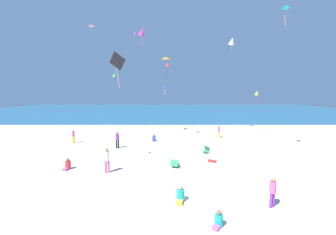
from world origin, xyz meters
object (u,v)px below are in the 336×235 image
person_5 (68,165)px  kite_blue (165,87)px  cooler_box (212,160)px  person_4 (273,190)px  person_2 (180,196)px  person_7 (74,135)px  person_6 (154,139)px  kite_teal (286,7)px  kite_magenta (142,32)px  kite_black (118,62)px  kite_red (167,66)px  person_8 (219,221)px  person_0 (107,159)px  kite_green (115,75)px  beach_chair_near_camera (175,164)px  kite_pink (92,26)px  person_1 (118,139)px  kite_orange (166,58)px  kite_white (232,41)px  beach_chair_far_right (206,150)px  person_3 (219,131)px  kite_purple (135,33)px  kite_lime (257,93)px

person_5 → kite_blue: kite_blue is taller
cooler_box → person_4: size_ratio=0.46×
person_2 → person_7: 15.78m
person_6 → kite_teal: bearing=-131.2°
kite_magenta → cooler_box: bearing=-54.5°
kite_magenta → kite_black: 13.73m
kite_red → person_8: bearing=-84.7°
person_7 → kite_magenta: kite_magenta is taller
person_0 → kite_green: bearing=5.2°
person_8 → kite_magenta: (-4.99, 16.50, 12.10)m
person_4 → person_5: (-11.93, 4.68, -0.54)m
beach_chair_near_camera → kite_black: 7.96m
cooler_box → person_6: person_6 is taller
person_8 → kite_blue: kite_blue is taller
kite_pink → kite_black: bearing=-66.5°
person_1 → kite_magenta: kite_magenta is taller
person_2 → kite_magenta: (-3.58, 14.63, 12.05)m
person_4 → person_7: person_7 is taller
person_1 → person_8: size_ratio=2.41×
kite_teal → kite_black: 13.82m
beach_chair_near_camera → person_2: bearing=-162.9°
person_2 → kite_orange: size_ratio=0.74×
person_0 → kite_white: size_ratio=0.86×
person_5 → kite_orange: size_ratio=0.70×
beach_chair_far_right → person_2: bearing=28.8°
person_3 → person_5: bearing=-39.8°
person_3 → person_5: 16.52m
cooler_box → person_3: bearing=72.5°
kite_teal → kite_purple: bearing=134.3°
beach_chair_far_right → person_3: bearing=-155.4°
person_1 → kite_teal: size_ratio=1.08×
kite_lime → kite_magenta: bearing=-174.8°
person_5 → kite_purple: (2.11, 17.27, 13.92)m
person_2 → kite_black: size_ratio=0.42×
person_2 → kite_black: 7.79m
person_1 → kite_blue: size_ratio=1.51×
person_7 → person_8: 18.11m
kite_purple → kite_teal: (14.07, -14.44, -2.26)m
kite_green → cooler_box: bearing=-57.4°
kite_pink → person_8: bearing=-60.5°
cooler_box → person_0: person_0 is taller
cooler_box → kite_teal: kite_teal is taller
beach_chair_far_right → person_1: person_1 is taller
person_0 → person_1: person_0 is taller
kite_red → kite_white: kite_white is taller
cooler_box → kite_pink: 27.29m
person_4 → kite_teal: kite_teal is taller
beach_chair_far_right → kite_white: 15.77m
person_3 → kite_white: size_ratio=0.76×
kite_magenta → person_7: bearing=-156.7°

